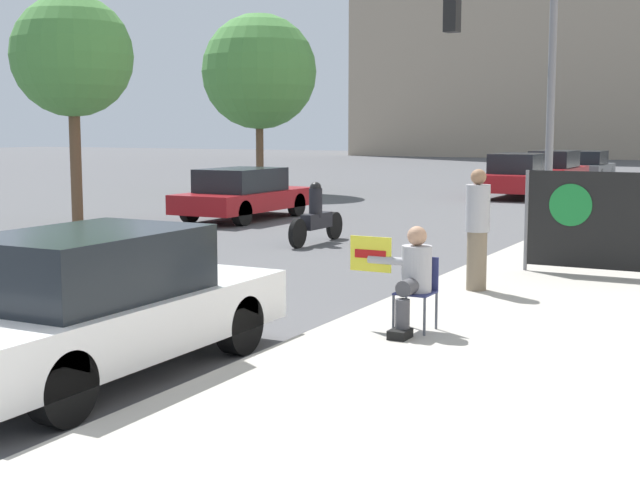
% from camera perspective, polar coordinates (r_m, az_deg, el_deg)
% --- Properties ---
extents(ground_plane, '(160.00, 160.00, 0.00)m').
position_cam_1_polar(ground_plane, '(9.08, -19.40, -8.66)').
color(ground_plane, '#4F4F51').
extents(seated_protester, '(0.98, 0.77, 1.18)m').
position_cam_1_polar(seated_protester, '(9.98, 5.87, -2.30)').
color(seated_protester, '#474C56').
rests_on(seated_protester, sidewalk_curb).
extents(jogger_on_sidewalk, '(0.34, 0.34, 1.70)m').
position_cam_1_polar(jogger_on_sidewalk, '(12.63, 10.04, 0.71)').
color(jogger_on_sidewalk, '#756651').
rests_on(jogger_on_sidewalk, sidewalk_curb).
extents(protest_banner, '(2.52, 0.06, 1.60)m').
position_cam_1_polar(protest_banner, '(14.32, 17.78, 1.17)').
color(protest_banner, slate).
rests_on(protest_banner, sidewalk_curb).
extents(traffic_light_pole, '(2.47, 2.24, 5.47)m').
position_cam_1_polar(traffic_light_pole, '(19.45, 12.19, 11.13)').
color(traffic_light_pole, slate).
rests_on(traffic_light_pole, sidewalk_curb).
extents(parked_car_curbside, '(1.71, 4.25, 1.44)m').
position_cam_1_polar(parked_car_curbside, '(8.92, -14.09, -4.00)').
color(parked_car_curbside, white).
rests_on(parked_car_curbside, ground_plane).
extents(car_on_road_nearest, '(1.81, 4.46, 1.36)m').
position_cam_1_polar(car_on_road_nearest, '(23.63, -4.91, 2.97)').
color(car_on_road_nearest, maroon).
rests_on(car_on_road_nearest, ground_plane).
extents(car_on_road_midblock, '(1.83, 4.68, 1.54)m').
position_cam_1_polar(car_on_road_midblock, '(31.91, 12.66, 4.04)').
color(car_on_road_midblock, maroon).
rests_on(car_on_road_midblock, ground_plane).
extents(car_on_road_distant, '(1.75, 4.66, 1.52)m').
position_cam_1_polar(car_on_road_distant, '(36.79, 14.79, 4.36)').
color(car_on_road_distant, maroon).
rests_on(car_on_road_distant, ground_plane).
extents(car_on_road_far_lane, '(1.85, 4.20, 1.37)m').
position_cam_1_polar(car_on_road_far_lane, '(42.72, 16.69, 4.57)').
color(car_on_road_far_lane, '#565B60').
rests_on(car_on_road_far_lane, ground_plane).
extents(motorcycle_on_road, '(0.28, 2.24, 1.30)m').
position_cam_1_polar(motorcycle_on_road, '(18.66, -0.23, 1.45)').
color(motorcycle_on_road, black).
rests_on(motorcycle_on_road, ground_plane).
extents(street_tree_near_curb, '(3.00, 3.00, 5.68)m').
position_cam_1_polar(street_tree_near_curb, '(23.15, -15.58, 11.24)').
color(street_tree_near_curb, brown).
rests_on(street_tree_near_curb, ground_plane).
extents(street_tree_midblock, '(4.21, 4.21, 6.57)m').
position_cam_1_polar(street_tree_midblock, '(33.25, -3.92, 10.70)').
color(street_tree_midblock, brown).
rests_on(street_tree_midblock, ground_plane).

